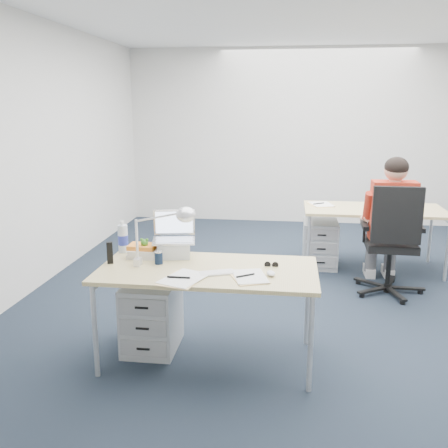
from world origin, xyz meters
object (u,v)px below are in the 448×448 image
object	(u,v)px
drawer_pedestal_far	(320,244)
book_stack	(143,251)
desk_far	(374,212)
desk_lamp	(156,235)
dark_laptop	(396,202)
computer_mouse	(271,273)
headphones	(170,254)
desk_near	(208,274)
water_bottle	(123,237)
far_cup	(407,206)
office_chair	(389,263)
bear_figurine	(145,248)
cordless_phone	(110,253)
can_koozie	(159,257)
wireless_keyboard	(217,273)
drawer_pedestal_near	(152,315)
silver_laptop	(174,235)
sunglasses	(271,265)
seated_person	(389,224)

from	to	relation	value
drawer_pedestal_far	book_stack	bearing A→B (deg)	-124.13
desk_far	drawer_pedestal_far	bearing A→B (deg)	177.93
desk_lamp	dark_laptop	size ratio (longest dim) A/B	1.65
computer_mouse	book_stack	xyz separation A→B (m)	(-1.02, 0.31, 0.03)
headphones	desk_lamp	xyz separation A→B (m)	(-0.04, -0.26, 0.22)
desk_near	headphones	xyz separation A→B (m)	(-0.34, 0.25, 0.07)
water_bottle	far_cup	bearing A→B (deg)	37.74
office_chair	bear_figurine	bearing A→B (deg)	-144.82
office_chair	dark_laptop	xyz separation A→B (m)	(0.15, 0.66, 0.51)
water_bottle	cordless_phone	xyz separation A→B (m)	(0.00, -0.31, -0.05)
can_koozie	book_stack	bearing A→B (deg)	138.03
wireless_keyboard	bear_figurine	bearing A→B (deg)	132.23
office_chair	headphones	world-z (taller)	office_chair
desk_far	drawer_pedestal_near	xyz separation A→B (m)	(-2.04, -2.30, -0.41)
book_stack	cordless_phone	world-z (taller)	cordless_phone
far_cup	bear_figurine	bearing A→B (deg)	-138.12
computer_mouse	far_cup	xyz separation A→B (m)	(1.46, 2.50, 0.03)
desk_lamp	silver_laptop	bearing A→B (deg)	75.07
headphones	desk_lamp	distance (m)	0.34
desk_far	cordless_phone	xyz separation A→B (m)	(-2.31, -2.40, 0.13)
office_chair	headphones	size ratio (longest dim) A/B	4.71
drawer_pedestal_near	drawer_pedestal_far	bearing A→B (deg)	58.24
can_koozie	desk_lamp	world-z (taller)	desk_lamp
cordless_phone	desk_lamp	bearing A→B (deg)	-21.57
desk_near	cordless_phone	xyz separation A→B (m)	(-0.75, 0.02, 0.13)
silver_laptop	drawer_pedestal_far	bearing A→B (deg)	48.85
wireless_keyboard	can_koozie	bearing A→B (deg)	138.62
drawer_pedestal_near	water_bottle	world-z (taller)	water_bottle
drawer_pedestal_far	wireless_keyboard	world-z (taller)	wireless_keyboard
book_stack	desk_lamp	size ratio (longest dim) A/B	0.48
desk_near	far_cup	xyz separation A→B (m)	(1.92, 2.39, 0.09)
computer_mouse	can_koozie	world-z (taller)	can_koozie
desk_near	drawer_pedestal_near	world-z (taller)	desk_near
headphones	drawer_pedestal_far	bearing A→B (deg)	57.35
silver_laptop	book_stack	world-z (taller)	silver_laptop
sunglasses	desk_lamp	distance (m)	0.88
drawer_pedestal_near	drawer_pedestal_far	distance (m)	2.73
drawer_pedestal_far	headphones	bearing A→B (deg)	-120.81
drawer_pedestal_near	water_bottle	bearing A→B (deg)	144.43
desk_far	drawer_pedestal_far	xyz separation A→B (m)	(-0.60, 0.02, -0.41)
drawer_pedestal_far	desk_lamp	world-z (taller)	desk_lamp
office_chair	headphones	distance (m)	2.42
wireless_keyboard	cordless_phone	distance (m)	0.85
drawer_pedestal_far	drawer_pedestal_near	bearing A→B (deg)	-121.76
drawer_pedestal_far	silver_laptop	size ratio (longest dim) A/B	1.57
seated_person	can_koozie	bearing A→B (deg)	-139.41
cordless_phone	seated_person	bearing A→B (deg)	18.85
drawer_pedestal_near	far_cup	world-z (taller)	far_cup
seated_person	desk_near	bearing A→B (deg)	-132.38
office_chair	desk_lamp	distance (m)	2.65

